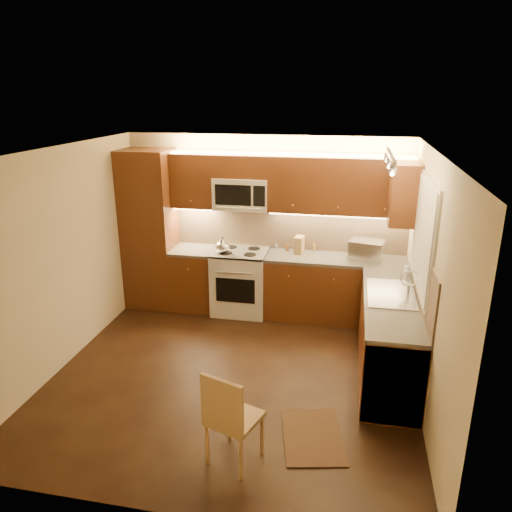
% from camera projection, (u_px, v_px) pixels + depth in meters
% --- Properties ---
extents(floor, '(4.00, 4.00, 0.01)m').
position_uv_depth(floor, '(234.00, 374.00, 5.59)').
color(floor, black).
rests_on(floor, ground).
extents(ceiling, '(4.00, 4.00, 0.01)m').
position_uv_depth(ceiling, '(230.00, 152.00, 4.79)').
color(ceiling, beige).
rests_on(ceiling, ground).
extents(wall_back, '(4.00, 0.01, 2.50)m').
position_uv_depth(wall_back, '(265.00, 224.00, 7.05)').
color(wall_back, '#C6B791').
rests_on(wall_back, ground).
extents(wall_front, '(4.00, 0.01, 2.50)m').
position_uv_depth(wall_front, '(161.00, 372.00, 3.34)').
color(wall_front, '#C6B791').
rests_on(wall_front, ground).
extents(wall_left, '(0.01, 4.00, 2.50)m').
position_uv_depth(wall_left, '(61.00, 259.00, 5.56)').
color(wall_left, '#C6B791').
rests_on(wall_left, ground).
extents(wall_right, '(0.01, 4.00, 2.50)m').
position_uv_depth(wall_right, '(429.00, 285.00, 4.82)').
color(wall_right, '#C6B791').
rests_on(wall_right, ground).
extents(pantry, '(0.70, 0.60, 2.30)m').
position_uv_depth(pantry, '(150.00, 230.00, 7.11)').
color(pantry, '#4E1F10').
rests_on(pantry, floor).
extents(base_cab_back_left, '(0.62, 0.60, 0.86)m').
position_uv_depth(base_cab_back_left, '(195.00, 279.00, 7.22)').
color(base_cab_back_left, '#4E1F10').
rests_on(base_cab_back_left, floor).
extents(counter_back_left, '(0.62, 0.60, 0.04)m').
position_uv_depth(counter_back_left, '(194.00, 250.00, 7.07)').
color(counter_back_left, '#393734').
rests_on(counter_back_left, base_cab_back_left).
extents(base_cab_back_right, '(1.92, 0.60, 0.86)m').
position_uv_depth(base_cab_back_right, '(334.00, 290.00, 6.84)').
color(base_cab_back_right, '#4E1F10').
rests_on(base_cab_back_right, floor).
extents(counter_back_right, '(1.92, 0.60, 0.04)m').
position_uv_depth(counter_back_right, '(336.00, 259.00, 6.70)').
color(counter_back_right, '#393734').
rests_on(counter_back_right, base_cab_back_right).
extents(base_cab_right, '(0.60, 2.00, 0.86)m').
position_uv_depth(base_cab_right, '(388.00, 338.00, 5.51)').
color(base_cab_right, '#4E1F10').
rests_on(base_cab_right, floor).
extents(counter_right, '(0.60, 2.00, 0.04)m').
position_uv_depth(counter_right, '(392.00, 301.00, 5.37)').
color(counter_right, '#393734').
rests_on(counter_right, base_cab_right).
extents(dishwasher, '(0.58, 0.60, 0.84)m').
position_uv_depth(dishwasher, '(392.00, 371.00, 4.86)').
color(dishwasher, silver).
rests_on(dishwasher, floor).
extents(backsplash_back, '(3.30, 0.02, 0.60)m').
position_uv_depth(backsplash_back, '(289.00, 228.00, 6.99)').
color(backsplash_back, tan).
rests_on(backsplash_back, wall_back).
extents(backsplash_right, '(0.02, 2.00, 0.60)m').
position_uv_depth(backsplash_right, '(423.00, 276.00, 5.21)').
color(backsplash_right, tan).
rests_on(backsplash_right, wall_right).
extents(upper_cab_back_left, '(0.62, 0.35, 0.75)m').
position_uv_depth(upper_cab_back_left, '(194.00, 180.00, 6.87)').
color(upper_cab_back_left, '#4E1F10').
rests_on(upper_cab_back_left, wall_back).
extents(upper_cab_back_right, '(1.92, 0.35, 0.75)m').
position_uv_depth(upper_cab_back_right, '(340.00, 185.00, 6.50)').
color(upper_cab_back_right, '#4E1F10').
rests_on(upper_cab_back_right, wall_back).
extents(upper_cab_bridge, '(0.76, 0.35, 0.31)m').
position_uv_depth(upper_cab_bridge, '(242.00, 166.00, 6.67)').
color(upper_cab_bridge, '#4E1F10').
rests_on(upper_cab_bridge, wall_back).
extents(upper_cab_right_corner, '(0.35, 0.50, 0.75)m').
position_uv_depth(upper_cab_right_corner, '(405.00, 194.00, 5.96)').
color(upper_cab_right_corner, '#4E1F10').
rests_on(upper_cab_right_corner, wall_right).
extents(stove, '(0.76, 0.65, 0.92)m').
position_uv_depth(stove, '(241.00, 281.00, 7.06)').
color(stove, silver).
rests_on(stove, floor).
extents(microwave, '(0.76, 0.38, 0.44)m').
position_uv_depth(microwave, '(242.00, 193.00, 6.78)').
color(microwave, silver).
rests_on(microwave, wall_back).
extents(window_frame, '(0.03, 1.44, 1.24)m').
position_uv_depth(window_frame, '(424.00, 236.00, 5.22)').
color(window_frame, silver).
rests_on(window_frame, wall_right).
extents(window_blinds, '(0.02, 1.36, 1.16)m').
position_uv_depth(window_blinds, '(422.00, 236.00, 5.23)').
color(window_blinds, silver).
rests_on(window_blinds, wall_right).
extents(sink, '(0.52, 0.86, 0.15)m').
position_uv_depth(sink, '(392.00, 288.00, 5.48)').
color(sink, silver).
rests_on(sink, counter_right).
extents(faucet, '(0.20, 0.04, 0.30)m').
position_uv_depth(faucet, '(409.00, 283.00, 5.42)').
color(faucet, silver).
rests_on(faucet, counter_right).
extents(track_light_bar, '(0.04, 1.20, 0.03)m').
position_uv_depth(track_light_bar, '(390.00, 155.00, 4.89)').
color(track_light_bar, silver).
rests_on(track_light_bar, ceiling).
extents(kettle, '(0.21, 0.21, 0.23)m').
position_uv_depth(kettle, '(222.00, 245.00, 6.79)').
color(kettle, silver).
rests_on(kettle, stove).
extents(toaster_oven, '(0.50, 0.42, 0.26)m').
position_uv_depth(toaster_oven, '(367.00, 250.00, 6.61)').
color(toaster_oven, silver).
rests_on(toaster_oven, counter_back_right).
extents(knife_block, '(0.13, 0.19, 0.24)m').
position_uv_depth(knife_block, '(299.00, 245.00, 6.85)').
color(knife_block, tan).
rests_on(knife_block, counter_back_right).
extents(spice_jar_a, '(0.05, 0.05, 0.09)m').
position_uv_depth(spice_jar_a, '(277.00, 246.00, 7.04)').
color(spice_jar_a, silver).
rests_on(spice_jar_a, counter_back_right).
extents(spice_jar_b, '(0.05, 0.05, 0.10)m').
position_uv_depth(spice_jar_b, '(287.00, 247.00, 6.97)').
color(spice_jar_b, brown).
rests_on(spice_jar_b, counter_back_right).
extents(spice_jar_c, '(0.05, 0.05, 0.08)m').
position_uv_depth(spice_jar_c, '(297.00, 249.00, 6.92)').
color(spice_jar_c, silver).
rests_on(spice_jar_c, counter_back_right).
extents(spice_jar_d, '(0.05, 0.05, 0.10)m').
position_uv_depth(spice_jar_d, '(314.00, 248.00, 6.96)').
color(spice_jar_d, olive).
rests_on(spice_jar_d, counter_back_right).
extents(soap_bottle, '(0.10, 0.10, 0.19)m').
position_uv_depth(soap_bottle, '(409.00, 269.00, 6.02)').
color(soap_bottle, silver).
rests_on(soap_bottle, counter_right).
extents(rug, '(0.69, 0.90, 0.01)m').
position_uv_depth(rug, '(312.00, 436.00, 4.58)').
color(rug, black).
rests_on(rug, floor).
extents(dining_chair, '(0.51, 0.51, 0.90)m').
position_uv_depth(dining_chair, '(234.00, 416.00, 4.16)').
color(dining_chair, tan).
rests_on(dining_chair, floor).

